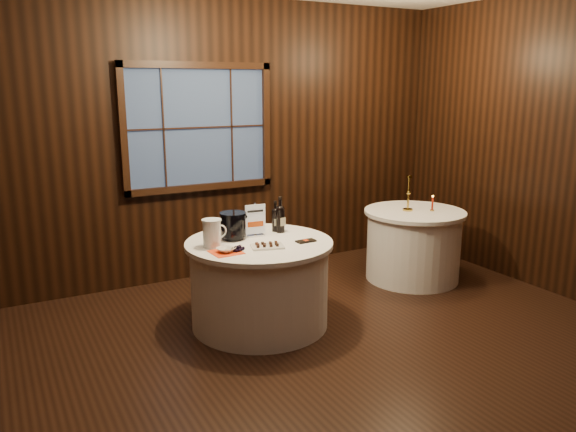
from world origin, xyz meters
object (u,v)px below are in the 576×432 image
chocolate_plate (267,246)px  chocolate_box (306,241)px  ice_bucket (233,225)px  brass_candlestick (408,198)px  main_table (260,283)px  sign_stand (255,225)px  cracker_bowl (226,250)px  port_bottle_right (280,217)px  side_table (413,245)px  grape_bunch (239,249)px  port_bottle_left (275,218)px  glass_pitcher (212,233)px  red_candle (432,205)px

chocolate_plate → chocolate_box: (0.37, -0.01, -0.01)m
ice_bucket → brass_candlestick: (2.10, 0.17, 0.01)m
main_table → chocolate_plate: (-0.02, -0.20, 0.40)m
sign_stand → cracker_bowl: 0.54m
brass_candlestick → port_bottle_right: bearing=-174.5°
ice_bucket → side_table: bearing=3.5°
grape_bunch → brass_candlestick: brass_candlestick is taller
cracker_bowl → port_bottle_left: bearing=31.8°
glass_pitcher → side_table: bearing=2.9°
side_table → cracker_bowl: (-2.38, -0.47, 0.40)m
chocolate_plate → red_candle: (2.17, 0.40, 0.05)m
main_table → cracker_bowl: 0.58m
cracker_bowl → main_table: bearing=24.7°
port_bottle_right → brass_candlestick: size_ratio=0.87×
port_bottle_left → chocolate_box: bearing=-74.4°
chocolate_plate → cracker_bowl: (-0.36, 0.03, 0.01)m
main_table → red_candle: size_ratio=7.49×
chocolate_plate → glass_pitcher: (-0.39, 0.24, 0.10)m
side_table → chocolate_box: (-1.65, -0.51, 0.39)m
port_bottle_left → grape_bunch: size_ratio=1.51×
grape_bunch → brass_candlestick: (2.20, 0.54, 0.12)m
port_bottle_left → port_bottle_right: port_bottle_right is taller
chocolate_box → cracker_bowl: 0.73m
main_table → port_bottle_right: bearing=30.8°
side_table → port_bottle_right: 1.78m
glass_pitcher → red_candle: size_ratio=1.37×
cracker_bowl → sign_stand: bearing=38.6°
chocolate_plate → grape_bunch: 0.25m
main_table → port_bottle_left: bearing=40.0°
side_table → port_bottle_left: size_ratio=3.78×
main_table → red_candle: red_candle is taller
port_bottle_left → glass_pitcher: size_ratio=1.22×
main_table → chocolate_plate: chocolate_plate is taller
port_bottle_right → red_candle: port_bottle_right is taller
chocolate_box → brass_candlestick: (1.58, 0.55, 0.13)m
ice_bucket → chocolate_plate: 0.41m
chocolate_plate → glass_pitcher: size_ratio=1.30×
ice_bucket → chocolate_plate: (0.15, -0.37, -0.11)m
port_bottle_left → sign_stand: bearing=-155.4°
port_bottle_right → red_candle: 1.85m
side_table → chocolate_plate: (-2.02, -0.50, 0.40)m
side_table → brass_candlestick: 0.53m
side_table → glass_pitcher: (-2.41, -0.27, 0.50)m
port_bottle_right → sign_stand: bearing=173.6°
ice_bucket → brass_candlestick: bearing=4.6°
port_bottle_right → brass_candlestick: (1.63, 0.16, -0.01)m
sign_stand → chocolate_box: bearing=-43.7°
sign_stand → red_candle: bearing=7.7°
port_bottle_left → port_bottle_right: 0.06m
chocolate_box → glass_pitcher: size_ratio=0.72×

